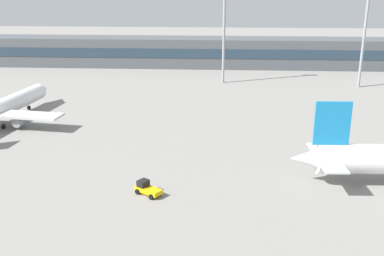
{
  "coord_description": "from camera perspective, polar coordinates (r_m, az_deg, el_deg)",
  "views": [
    {
      "loc": [
        10.37,
        -30.04,
        25.99
      ],
      "look_at": [
        6.02,
        40.0,
        3.0
      ],
      "focal_mm": 42.07,
      "sensor_mm": 36.0,
      "label": 1
    }
  ],
  "objects": [
    {
      "name": "ground_plane",
      "position": [
        75.42,
        -4.57,
        -2.08
      ],
      "size": [
        400.0,
        400.0,
        0.0
      ],
      "primitive_type": "plane",
      "color": "gray"
    },
    {
      "name": "floodlight_tower_west",
      "position": [
        121.62,
        21.13,
        12.13
      ],
      "size": [
        3.2,
        0.8,
        27.41
      ],
      "color": "gray",
      "rests_on": "ground_plane"
    },
    {
      "name": "baggage_tug_yellow",
      "position": [
        58.15,
        -5.72,
        -7.63
      ],
      "size": [
        3.81,
        3.29,
        1.75
      ],
      "color": "#F2B20C",
      "rests_on": "ground_plane"
    },
    {
      "name": "terminal_building",
      "position": [
        144.84,
        -0.6,
        9.61
      ],
      "size": [
        134.28,
        12.13,
        9.0
      ],
      "color": "#4C5156",
      "rests_on": "ground_plane"
    },
    {
      "name": "floodlight_tower_east",
      "position": [
        119.33,
        4.09,
        12.81
      ],
      "size": [
        3.2,
        0.8,
        25.97
      ],
      "color": "gray",
      "rests_on": "ground_plane"
    }
  ]
}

